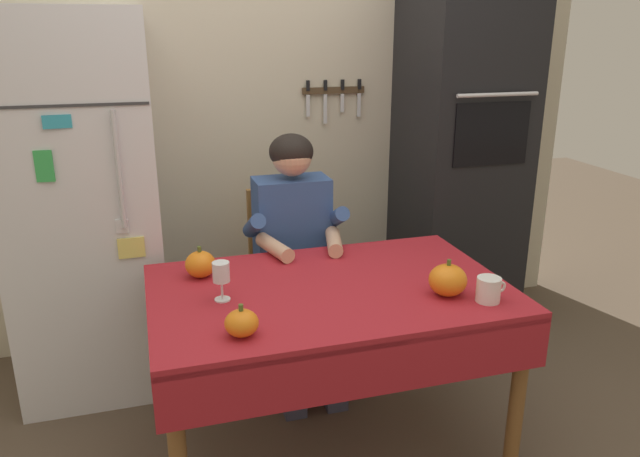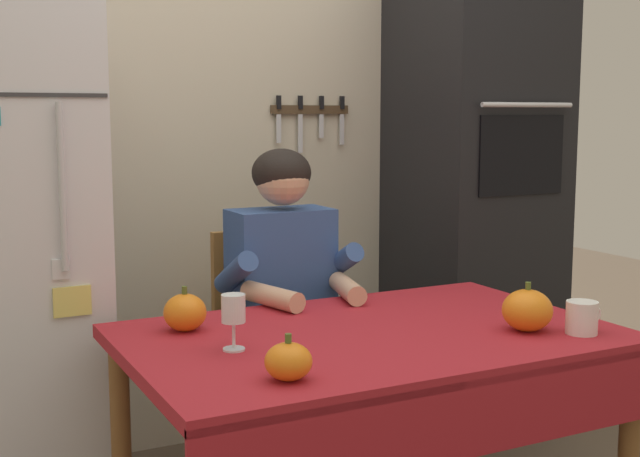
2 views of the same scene
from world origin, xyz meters
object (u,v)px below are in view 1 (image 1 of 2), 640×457
wall_oven (460,152)px  wine_glass (221,274)px  seated_person (295,240)px  chair_behind_person (287,270)px  refrigerator (84,208)px  pumpkin_small (242,323)px  pumpkin_large (200,264)px  pumpkin_medium (448,280)px  dining_table (331,308)px  coffee_mug (489,289)px

wall_oven → wine_glass: (-1.47, -0.90, -0.20)m
wall_oven → wine_glass: bearing=-148.5°
wall_oven → seated_person: size_ratio=1.69×
seated_person → chair_behind_person: bearing=90.0°
refrigerator → pumpkin_small: 1.29m
wall_oven → pumpkin_small: size_ratio=18.40×
pumpkin_large → pumpkin_medium: bearing=-27.0°
wine_glass → pumpkin_large: bearing=101.8°
chair_behind_person → wine_glass: (-0.43, -0.77, 0.33)m
dining_table → refrigerator: bearing=137.1°
seated_person → pumpkin_large: seated_person is taller
refrigerator → wall_oven: wall_oven is taller
pumpkin_large → seated_person: bearing=34.3°
coffee_mug → pumpkin_medium: pumpkin_medium is taller
dining_table → seated_person: size_ratio=1.12×
refrigerator → pumpkin_large: 0.78m
pumpkin_large → pumpkin_medium: (0.88, -0.45, 0.01)m
wall_oven → pumpkin_large: (-1.53, -0.65, -0.26)m
refrigerator → wine_glass: (0.53, -0.86, -0.05)m
pumpkin_small → wall_oven: bearing=39.6°
pumpkin_large → pumpkin_small: pumpkin_large is taller
dining_table → wine_glass: bearing=177.4°
wine_glass → pumpkin_small: wine_glass is taller
seated_person → pumpkin_medium: seated_person is taller
wine_glass → pumpkin_medium: size_ratio=1.04×
dining_table → chair_behind_person: size_ratio=1.51×
seated_person → coffee_mug: 1.02m
dining_table → pumpkin_medium: (0.41, -0.18, 0.15)m
wall_oven → seated_person: bearing=-162.9°
chair_behind_person → wine_glass: chair_behind_person is taller
dining_table → pumpkin_small: size_ratio=12.26×
refrigerator → pumpkin_medium: (1.36, -1.06, -0.10)m
pumpkin_small → wine_glass: bearing=94.7°
coffee_mug → pumpkin_large: 1.14m
wall_oven → seated_person: wall_oven is taller
wine_glass → dining_table: bearing=-2.6°
wall_oven → dining_table: bearing=-138.7°
seated_person → pumpkin_small: size_ratio=10.91×
seated_person → wine_glass: seated_person is taller
wall_oven → wine_glass: 1.74m
coffee_mug → refrigerator: bearing=142.0°
wall_oven → pumpkin_medium: 1.30m
chair_behind_person → wall_oven: bearing=7.1°
chair_behind_person → pumpkin_large: bearing=-133.1°
refrigerator → pumpkin_large: size_ratio=13.69×
dining_table → chair_behind_person: bearing=89.2°
refrigerator → pumpkin_small: size_ratio=15.77×
wine_glass → pumpkin_medium: (0.83, -0.20, -0.04)m
dining_table → seated_person: 0.61m
wall_oven → chair_behind_person: size_ratio=2.26×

